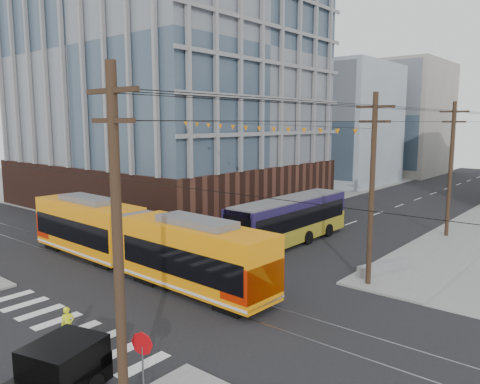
% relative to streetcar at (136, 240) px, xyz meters
% --- Properties ---
extents(ground, '(160.00, 160.00, 0.00)m').
position_rel_streetcar_xyz_m(ground, '(3.97, -4.19, -2.02)').
color(ground, slate).
extents(office_building, '(30.00, 25.00, 28.60)m').
position_rel_streetcar_xyz_m(office_building, '(-18.03, 18.81, 12.28)').
color(office_building, '#381E16').
rests_on(office_building, ground).
extents(bg_bldg_nw_near, '(18.00, 16.00, 18.00)m').
position_rel_streetcar_xyz_m(bg_bldg_nw_near, '(-13.03, 47.81, 6.98)').
color(bg_bldg_nw_near, '#8C99A5').
rests_on(bg_bldg_nw_near, ground).
extents(bg_bldg_nw_far, '(16.00, 18.00, 20.00)m').
position_rel_streetcar_xyz_m(bg_bldg_nw_far, '(-10.03, 67.81, 7.98)').
color(bg_bldg_nw_far, gray).
rests_on(bg_bldg_nw_far, ground).
extents(utility_pole_near, '(0.30, 0.30, 11.00)m').
position_rel_streetcar_xyz_m(utility_pole_near, '(12.47, -10.19, 3.48)').
color(utility_pole_near, black).
rests_on(utility_pole_near, ground).
extents(streetcar, '(21.04, 3.66, 4.04)m').
position_rel_streetcar_xyz_m(streetcar, '(0.00, 0.00, 0.00)').
color(streetcar, orange).
rests_on(streetcar, ground).
extents(city_bus, '(2.86, 12.90, 3.65)m').
position_rel_streetcar_xyz_m(city_bus, '(3.55, 12.05, -0.19)').
color(city_bus, '#1B133B').
rests_on(city_bus, ground).
extents(parked_car_silver, '(3.24, 4.75, 1.48)m').
position_rel_streetcar_xyz_m(parked_car_silver, '(-1.07, 10.14, -1.28)').
color(parked_car_silver, '#9D9D9E').
rests_on(parked_car_silver, ground).
extents(parked_car_white, '(2.61, 5.08, 1.41)m').
position_rel_streetcar_xyz_m(parked_car_white, '(-2.11, 12.25, -1.31)').
color(parked_car_white, silver).
rests_on(parked_car_white, ground).
extents(parked_car_grey, '(3.35, 5.48, 1.42)m').
position_rel_streetcar_xyz_m(parked_car_grey, '(-1.71, 19.31, -1.31)').
color(parked_car_grey, slate).
rests_on(parked_car_grey, ground).
extents(pedestrian, '(0.54, 0.65, 1.53)m').
position_rel_streetcar_xyz_m(pedestrian, '(5.49, -7.96, -1.25)').
color(pedestrian, '#DDEE13').
rests_on(pedestrian, ground).
extents(stop_sign, '(0.98, 0.98, 2.59)m').
position_rel_streetcar_xyz_m(stop_sign, '(11.97, -9.07, -0.72)').
color(stop_sign, '#A6080D').
rests_on(stop_sign, ground).
extents(jersey_barrier, '(2.02, 3.96, 0.78)m').
position_rel_streetcar_xyz_m(jersey_barrier, '(12.27, 9.32, -1.63)').
color(jersey_barrier, gray).
rests_on(jersey_barrier, ground).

